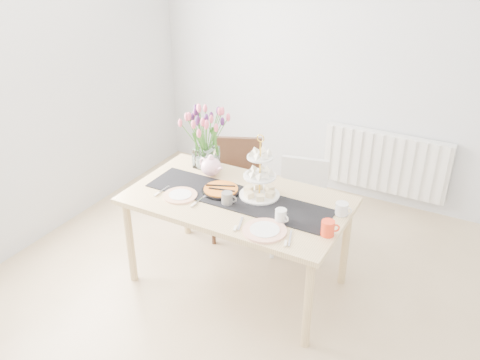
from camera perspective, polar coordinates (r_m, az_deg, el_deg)
The scene contains 16 objects.
room_shell at distance 3.02m, azimuth -1.60°, elevation 2.63°, with size 4.50×4.50×4.50m.
radiator at distance 5.10m, azimuth 15.97°, elevation 1.92°, with size 1.20×0.08×0.60m, color white.
dining_table at distance 3.73m, azimuth -0.31°, elevation -3.08°, with size 1.60×0.90×0.75m.
chair_brown at distance 4.47m, azimuth -0.37°, elevation -0.03°, with size 0.56×0.56×0.86m.
chair_white at distance 4.29m, azimuth 6.86°, elevation -2.17°, with size 0.47×0.47×0.79m.
table_runner at distance 3.68m, azimuth -0.31°, elevation -2.00°, with size 1.40×0.35×0.01m, color black.
tulip_vase at distance 4.03m, azimuth -3.93°, elevation 5.78°, with size 0.61×0.61×0.51m.
cake_stand at distance 3.65m, azimuth 2.22°, elevation -0.15°, with size 0.30×0.30×0.44m.
teapot at distance 3.97m, azimuth -3.27°, elevation 1.51°, with size 0.26×0.21×0.17m, color white, non-canonical shape.
cream_jug at distance 3.54m, azimuth 11.34°, elevation -3.20°, with size 0.09×0.09×0.09m, color silver.
tart_tin at distance 3.76m, azimuth -2.16°, elevation -1.16°, with size 0.28×0.28×0.03m.
mug_grey at distance 3.59m, azimuth -1.47°, elevation -2.09°, with size 0.08×0.08×0.09m, color slate.
mug_white at distance 3.40m, azimuth 4.60°, elevation -4.03°, with size 0.08×0.08×0.09m, color silver.
mug_orange at distance 3.30m, azimuth 9.83°, elevation -5.35°, with size 0.09×0.09×0.10m, color #FD3C1C.
plate_left at distance 3.73m, azimuth -6.73°, elevation -1.73°, with size 0.25×0.25×0.01m, color silver.
plate_right at distance 3.32m, azimuth 2.78°, elevation -5.68°, with size 0.29×0.29×0.02m, color white.
Camera 1 is at (1.38, -2.36, 2.58)m, focal length 38.00 mm.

